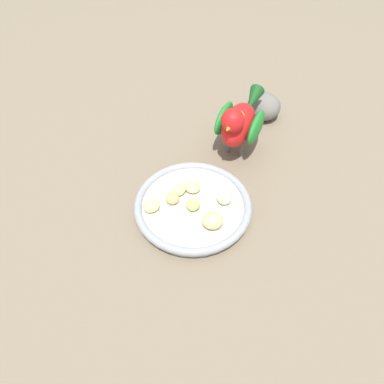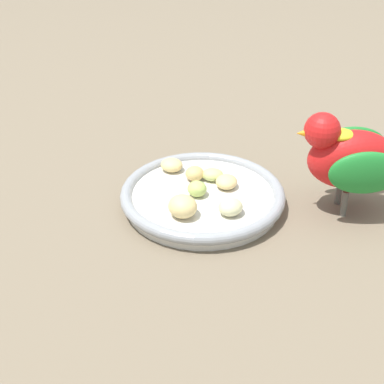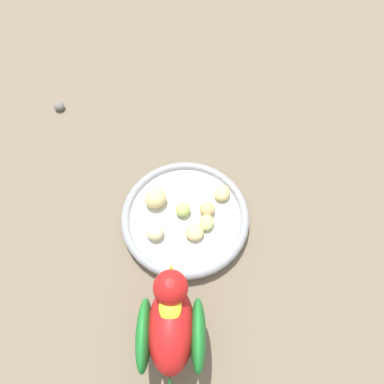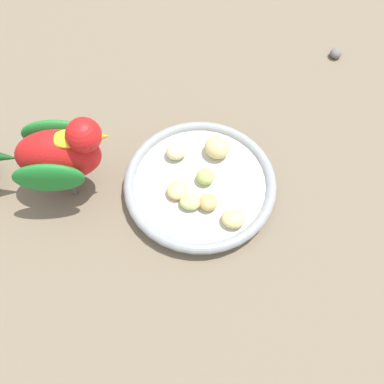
{
  "view_description": "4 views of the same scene",
  "coord_description": "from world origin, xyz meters",
  "px_view_note": "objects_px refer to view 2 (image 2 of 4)",
  "views": [
    {
      "loc": [
        -0.01,
        -0.43,
        0.54
      ],
      "look_at": [
        -0.0,
        -0.01,
        0.06
      ],
      "focal_mm": 32.87,
      "sensor_mm": 36.0,
      "label": 1
    },
    {
      "loc": [
        0.58,
        -0.33,
        0.43
      ],
      "look_at": [
        0.02,
        -0.04,
        0.04
      ],
      "focal_mm": 53.85,
      "sensor_mm": 36.0,
      "label": 2
    },
    {
      "loc": [
        0.1,
        0.23,
        0.57
      ],
      "look_at": [
        -0.03,
        -0.04,
        0.04
      ],
      "focal_mm": 32.7,
      "sensor_mm": 36.0,
      "label": 3
    },
    {
      "loc": [
        -0.27,
        0.15,
        0.53
      ],
      "look_at": [
        -0.02,
        0.02,
        0.04
      ],
      "focal_mm": 38.19,
      "sensor_mm": 36.0,
      "label": 4
    }
  ],
  "objects_px": {
    "feeding_bowl": "(201,195)",
    "apple_piece_1": "(183,206)",
    "apple_piece_6": "(227,183)",
    "apple_piece_3": "(192,174)",
    "apple_piece_2": "(228,208)",
    "apple_piece_0": "(196,188)",
    "apple_piece_5": "(212,175)",
    "apple_piece_4": "(172,165)",
    "parrot": "(355,156)"
  },
  "relations": [
    {
      "from": "apple_piece_3",
      "to": "parrot",
      "type": "bearing_deg",
      "value": 50.2
    },
    {
      "from": "apple_piece_1",
      "to": "apple_piece_6",
      "type": "bearing_deg",
      "value": 110.87
    },
    {
      "from": "apple_piece_2",
      "to": "feeding_bowl",
      "type": "bearing_deg",
      "value": -176.22
    },
    {
      "from": "apple_piece_5",
      "to": "apple_piece_6",
      "type": "height_order",
      "value": "same"
    },
    {
      "from": "apple_piece_1",
      "to": "feeding_bowl",
      "type": "bearing_deg",
      "value": 129.36
    },
    {
      "from": "feeding_bowl",
      "to": "apple_piece_2",
      "type": "height_order",
      "value": "apple_piece_2"
    },
    {
      "from": "apple_piece_3",
      "to": "apple_piece_1",
      "type": "bearing_deg",
      "value": -35.18
    },
    {
      "from": "apple_piece_2",
      "to": "apple_piece_5",
      "type": "bearing_deg",
      "value": 163.4
    },
    {
      "from": "apple_piece_0",
      "to": "apple_piece_6",
      "type": "height_order",
      "value": "apple_piece_0"
    },
    {
      "from": "apple_piece_4",
      "to": "apple_piece_5",
      "type": "bearing_deg",
      "value": 37.75
    },
    {
      "from": "apple_piece_1",
      "to": "apple_piece_5",
      "type": "bearing_deg",
      "value": 128.24
    },
    {
      "from": "feeding_bowl",
      "to": "parrot",
      "type": "xyz_separation_m",
      "value": [
        0.1,
        0.17,
        0.07
      ]
    },
    {
      "from": "apple_piece_2",
      "to": "apple_piece_3",
      "type": "xyz_separation_m",
      "value": [
        -0.1,
        -0.0,
        -0.0
      ]
    },
    {
      "from": "apple_piece_0",
      "to": "apple_piece_5",
      "type": "distance_m",
      "value": 0.05
    },
    {
      "from": "feeding_bowl",
      "to": "apple_piece_5",
      "type": "height_order",
      "value": "apple_piece_5"
    },
    {
      "from": "apple_piece_2",
      "to": "apple_piece_3",
      "type": "height_order",
      "value": "apple_piece_2"
    },
    {
      "from": "apple_piece_0",
      "to": "parrot",
      "type": "height_order",
      "value": "parrot"
    },
    {
      "from": "apple_piece_5",
      "to": "apple_piece_1",
      "type": "bearing_deg",
      "value": -51.76
    },
    {
      "from": "apple_piece_1",
      "to": "apple_piece_6",
      "type": "xyz_separation_m",
      "value": [
        -0.03,
        0.09,
        -0.01
      ]
    },
    {
      "from": "apple_piece_6",
      "to": "feeding_bowl",
      "type": "bearing_deg",
      "value": -100.24
    },
    {
      "from": "apple_piece_4",
      "to": "apple_piece_0",
      "type": "bearing_deg",
      "value": 0.58
    },
    {
      "from": "feeding_bowl",
      "to": "apple_piece_4",
      "type": "bearing_deg",
      "value": -172.71
    },
    {
      "from": "apple_piece_6",
      "to": "parrot",
      "type": "bearing_deg",
      "value": 53.87
    },
    {
      "from": "apple_piece_0",
      "to": "apple_piece_2",
      "type": "xyz_separation_m",
      "value": [
        0.06,
        0.01,
        0.0
      ]
    },
    {
      "from": "apple_piece_3",
      "to": "apple_piece_4",
      "type": "xyz_separation_m",
      "value": [
        -0.04,
        -0.01,
        -0.0
      ]
    },
    {
      "from": "apple_piece_0",
      "to": "apple_piece_5",
      "type": "bearing_deg",
      "value": 121.65
    },
    {
      "from": "apple_piece_2",
      "to": "apple_piece_6",
      "type": "xyz_separation_m",
      "value": [
        -0.06,
        0.03,
        -0.0
      ]
    },
    {
      "from": "apple_piece_4",
      "to": "apple_piece_5",
      "type": "xyz_separation_m",
      "value": [
        0.05,
        0.04,
        -0.0
      ]
    },
    {
      "from": "apple_piece_3",
      "to": "apple_piece_4",
      "type": "bearing_deg",
      "value": -160.6
    },
    {
      "from": "feeding_bowl",
      "to": "apple_piece_4",
      "type": "distance_m",
      "value": 0.07
    },
    {
      "from": "apple_piece_0",
      "to": "apple_piece_1",
      "type": "xyz_separation_m",
      "value": [
        0.04,
        -0.04,
        0.0
      ]
    },
    {
      "from": "apple_piece_3",
      "to": "parrot",
      "type": "distance_m",
      "value": 0.22
    },
    {
      "from": "apple_piece_2",
      "to": "apple_piece_6",
      "type": "height_order",
      "value": "apple_piece_2"
    },
    {
      "from": "feeding_bowl",
      "to": "apple_piece_5",
      "type": "distance_m",
      "value": 0.04
    },
    {
      "from": "feeding_bowl",
      "to": "apple_piece_2",
      "type": "bearing_deg",
      "value": 3.78
    },
    {
      "from": "feeding_bowl",
      "to": "apple_piece_0",
      "type": "height_order",
      "value": "apple_piece_0"
    },
    {
      "from": "feeding_bowl",
      "to": "apple_piece_3",
      "type": "bearing_deg",
      "value": 173.1
    },
    {
      "from": "parrot",
      "to": "apple_piece_3",
      "type": "bearing_deg",
      "value": -14.03
    },
    {
      "from": "apple_piece_5",
      "to": "apple_piece_6",
      "type": "distance_m",
      "value": 0.03
    },
    {
      "from": "feeding_bowl",
      "to": "apple_piece_3",
      "type": "height_order",
      "value": "apple_piece_3"
    },
    {
      "from": "feeding_bowl",
      "to": "apple_piece_0",
      "type": "bearing_deg",
      "value": -78.92
    },
    {
      "from": "apple_piece_4",
      "to": "apple_piece_5",
      "type": "relative_size",
      "value": 1.06
    },
    {
      "from": "feeding_bowl",
      "to": "apple_piece_1",
      "type": "bearing_deg",
      "value": -50.64
    },
    {
      "from": "apple_piece_2",
      "to": "apple_piece_3",
      "type": "distance_m",
      "value": 0.1
    },
    {
      "from": "apple_piece_6",
      "to": "parrot",
      "type": "relative_size",
      "value": 0.16
    },
    {
      "from": "feeding_bowl",
      "to": "parrot",
      "type": "distance_m",
      "value": 0.21
    },
    {
      "from": "apple_piece_1",
      "to": "apple_piece_6",
      "type": "height_order",
      "value": "apple_piece_1"
    },
    {
      "from": "parrot",
      "to": "apple_piece_6",
      "type": "bearing_deg",
      "value": -10.35
    },
    {
      "from": "apple_piece_3",
      "to": "apple_piece_4",
      "type": "relative_size",
      "value": 0.82
    },
    {
      "from": "parrot",
      "to": "apple_piece_2",
      "type": "bearing_deg",
      "value": 12.51
    }
  ]
}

